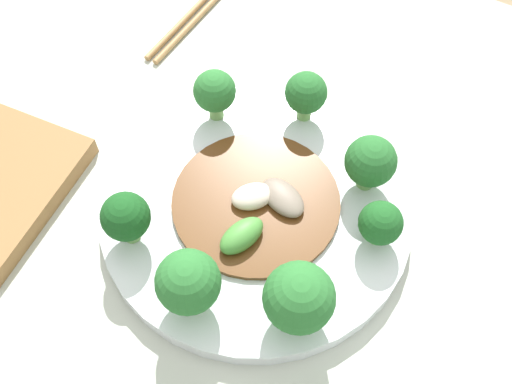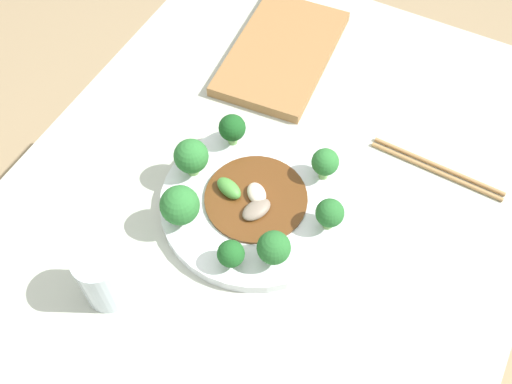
{
  "view_description": "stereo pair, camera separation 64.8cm",
  "coord_description": "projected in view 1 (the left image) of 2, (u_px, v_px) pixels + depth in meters",
  "views": [
    {
      "loc": [
        0.18,
        -0.27,
        1.23
      ],
      "look_at": [
        0.03,
        -0.01,
        0.76
      ],
      "focal_mm": 42.0,
      "sensor_mm": 36.0,
      "label": 1
    },
    {
      "loc": [
        0.48,
        0.22,
        1.52
      ],
      "look_at": [
        0.03,
        -0.01,
        0.76
      ],
      "focal_mm": 42.0,
      "sensor_mm": 36.0,
      "label": 2
    }
  ],
  "objects": [
    {
      "name": "broccoli_southwest",
      "position": [
        126.0,
        217.0,
        0.52
      ],
      "size": [
        0.04,
        0.04,
        0.06
      ],
      "color": "#7AAD5B",
      "rests_on": "plate"
    },
    {
      "name": "chopsticks",
      "position": [
        205.0,
        4.0,
        0.74
      ],
      "size": [
        0.03,
        0.23,
        0.01
      ],
      "color": "#AD7F4C",
      "rests_on": "table"
    },
    {
      "name": "plate",
      "position": [
        256.0,
        208.0,
        0.58
      ],
      "size": [
        0.3,
        0.3,
        0.02
      ],
      "color": "silver",
      "rests_on": "table"
    },
    {
      "name": "broccoli_northeast",
      "position": [
        370.0,
        162.0,
        0.55
      ],
      "size": [
        0.05,
        0.05,
        0.06
      ],
      "color": "#70A356",
      "rests_on": "plate"
    },
    {
      "name": "stirfry_center",
      "position": [
        257.0,
        205.0,
        0.56
      ],
      "size": [
        0.16,
        0.16,
        0.02
      ],
      "color": "#5B3314",
      "rests_on": "plate"
    },
    {
      "name": "table",
      "position": [
        241.0,
        316.0,
        0.91
      ],
      "size": [
        1.04,
        0.81,
        0.72
      ],
      "color": "#B7BCAD",
      "rests_on": "ground_plane"
    },
    {
      "name": "broccoli_north",
      "position": [
        306.0,
        94.0,
        0.6
      ],
      "size": [
        0.04,
        0.04,
        0.06
      ],
      "color": "#7AAD5B",
      "rests_on": "plate"
    },
    {
      "name": "broccoli_southeast",
      "position": [
        299.0,
        298.0,
        0.48
      ],
      "size": [
        0.06,
        0.06,
        0.07
      ],
      "color": "#70A356",
      "rests_on": "plate"
    },
    {
      "name": "broccoli_northwest",
      "position": [
        215.0,
        92.0,
        0.6
      ],
      "size": [
        0.04,
        0.04,
        0.06
      ],
      "color": "#7AAD5B",
      "rests_on": "plate"
    },
    {
      "name": "broccoli_east",
      "position": [
        380.0,
        223.0,
        0.53
      ],
      "size": [
        0.04,
        0.04,
        0.05
      ],
      "color": "#89B76B",
      "rests_on": "plate"
    },
    {
      "name": "broccoli_south",
      "position": [
        188.0,
        283.0,
        0.49
      ],
      "size": [
        0.05,
        0.05,
        0.07
      ],
      "color": "#7AAD5B",
      "rests_on": "plate"
    },
    {
      "name": "ground_plane",
      "position": [
        245.0,
        379.0,
        1.21
      ],
      "size": [
        8.0,
        8.0,
        0.0
      ],
      "primitive_type": "plane",
      "color": "#9E8460"
    }
  ]
}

